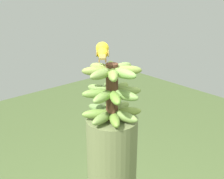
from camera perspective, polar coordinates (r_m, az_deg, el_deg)
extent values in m
cylinder|color=#4C2D1E|center=(1.29, 0.00, -0.56)|extent=(0.06, 0.06, 0.27)
ellipsoid|color=#6D904A|center=(1.37, -2.41, -3.96)|extent=(0.14, 0.07, 0.04)
ellipsoid|color=olive|center=(1.32, -3.06, -4.90)|extent=(0.11, 0.14, 0.04)
ellipsoid|color=olive|center=(1.28, -1.89, -5.79)|extent=(0.07, 0.14, 0.04)
ellipsoid|color=olive|center=(1.26, 0.50, -6.05)|extent=(0.14, 0.11, 0.04)
ellipsoid|color=#7B9C4B|center=(1.29, 2.56, -5.49)|extent=(0.14, 0.07, 0.04)
ellipsoid|color=olive|center=(1.34, 3.02, -4.50)|extent=(0.11, 0.14, 0.04)
ellipsoid|color=olive|center=(1.38, 1.75, -3.70)|extent=(0.07, 0.14, 0.04)
ellipsoid|color=#6D9F3B|center=(1.39, -0.45, -3.49)|extent=(0.14, 0.11, 0.04)
ellipsoid|color=olive|center=(1.34, 1.61, 0.30)|extent=(0.08, 0.15, 0.04)
ellipsoid|color=olive|center=(1.35, -0.56, 0.44)|extent=(0.14, 0.11, 0.04)
ellipsoid|color=#759549|center=(1.32, -2.44, 0.02)|extent=(0.15, 0.08, 0.04)
ellipsoid|color=olive|center=(1.28, -2.99, -0.77)|extent=(0.11, 0.14, 0.04)
ellipsoid|color=#7B9F4B|center=(1.24, -1.75, -1.49)|extent=(0.08, 0.15, 0.04)
ellipsoid|color=olive|center=(1.23, 0.62, -1.67)|extent=(0.14, 0.11, 0.04)
ellipsoid|color=#729648|center=(1.25, 2.58, -1.17)|extent=(0.15, 0.08, 0.04)
ellipsoid|color=#7E9B47|center=(1.30, 2.93, -0.35)|extent=(0.11, 0.14, 0.04)
ellipsoid|color=olive|center=(1.25, -2.96, 3.77)|extent=(0.12, 0.14, 0.04)
ellipsoid|color=olive|center=(1.21, -2.03, 3.17)|extent=(0.06, 0.14, 0.04)
ellipsoid|color=olive|center=(1.19, 0.20, 2.95)|extent=(0.14, 0.12, 0.04)
ellipsoid|color=#74A148|center=(1.22, 2.29, 3.25)|extent=(0.14, 0.06, 0.04)
ellipsoid|color=olive|center=(1.26, 2.94, 3.87)|extent=(0.12, 0.14, 0.04)
ellipsoid|color=#7B9B4B|center=(1.30, 1.89, 4.42)|extent=(0.06, 0.14, 0.04)
ellipsoid|color=#7AA141|center=(1.32, -0.18, 4.62)|extent=(0.14, 0.12, 0.04)
ellipsoid|color=olive|center=(1.30, -2.15, 4.35)|extent=(0.14, 0.06, 0.04)
cone|color=brown|center=(1.27, -0.07, -3.36)|extent=(0.04, 0.04, 0.06)
cone|color=brown|center=(1.33, -0.73, -1.09)|extent=(0.04, 0.04, 0.06)
cylinder|color=#C68933|center=(1.27, -1.26, 5.88)|extent=(0.01, 0.01, 0.02)
cylinder|color=#C68933|center=(1.27, -2.61, 5.86)|extent=(0.01, 0.01, 0.02)
ellipsoid|color=yellow|center=(1.26, -1.95, 7.34)|extent=(0.11, 0.10, 0.05)
ellipsoid|color=olive|center=(1.25, -0.81, 7.30)|extent=(0.06, 0.05, 0.03)
ellipsoid|color=olive|center=(1.25, -3.09, 7.28)|extent=(0.06, 0.05, 0.03)
cube|color=olive|center=(1.18, -1.97, 6.57)|extent=(0.07, 0.07, 0.01)
sphere|color=yellow|center=(1.30, -1.95, 8.29)|extent=(0.06, 0.06, 0.06)
sphere|color=black|center=(1.31, -2.94, 8.54)|extent=(0.01, 0.01, 0.01)
cone|color=orange|center=(1.34, -1.94, 8.62)|extent=(0.04, 0.04, 0.02)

